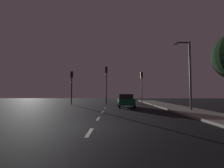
% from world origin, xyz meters
% --- Properties ---
extents(ground_plane, '(80.00, 80.00, 0.00)m').
position_xyz_m(ground_plane, '(0.00, 7.00, 0.00)').
color(ground_plane, black).
extents(sidewalk_curb_right, '(3.00, 40.00, 0.15)m').
position_xyz_m(sidewalk_curb_right, '(7.50, 7.00, 0.07)').
color(sidewalk_curb_right, gray).
rests_on(sidewalk_curb_right, ground_plane).
extents(lane_stripe_nearest, '(0.16, 1.60, 0.01)m').
position_xyz_m(lane_stripe_nearest, '(0.00, -1.20, 0.00)').
color(lane_stripe_nearest, silver).
rests_on(lane_stripe_nearest, ground_plane).
extents(lane_stripe_second, '(0.16, 1.60, 0.01)m').
position_xyz_m(lane_stripe_second, '(0.00, 2.60, 0.00)').
color(lane_stripe_second, silver).
rests_on(lane_stripe_second, ground_plane).
extents(lane_stripe_third, '(0.16, 1.60, 0.01)m').
position_xyz_m(lane_stripe_third, '(0.00, 6.40, 0.00)').
color(lane_stripe_third, silver).
rests_on(lane_stripe_third, ground_plane).
extents(lane_stripe_fourth, '(0.16, 1.60, 0.01)m').
position_xyz_m(lane_stripe_fourth, '(0.00, 10.20, 0.00)').
color(lane_stripe_fourth, silver).
rests_on(lane_stripe_fourth, ground_plane).
extents(traffic_signal_left, '(0.32, 0.38, 4.77)m').
position_xyz_m(traffic_signal_left, '(-5.14, 16.01, 3.35)').
color(traffic_signal_left, black).
rests_on(traffic_signal_left, ground_plane).
extents(traffic_signal_center, '(0.32, 0.38, 5.46)m').
position_xyz_m(traffic_signal_center, '(-0.12, 16.01, 3.79)').
color(traffic_signal_center, '#2D2D30').
rests_on(traffic_signal_center, ground_plane).
extents(traffic_signal_right, '(0.32, 0.38, 4.69)m').
position_xyz_m(traffic_signal_right, '(4.96, 16.01, 3.30)').
color(traffic_signal_right, '#4C4C51').
rests_on(traffic_signal_right, ground_plane).
extents(car_stopped_ahead, '(1.94, 4.00, 1.52)m').
position_xyz_m(car_stopped_ahead, '(2.31, 11.41, 0.77)').
color(car_stopped_ahead, '#0F4C2D').
rests_on(car_stopped_ahead, ground_plane).
extents(street_lamp_right, '(1.63, 0.36, 6.27)m').
position_xyz_m(street_lamp_right, '(7.54, 6.90, 3.82)').
color(street_lamp_right, '#4C4C51').
rests_on(street_lamp_right, ground_plane).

